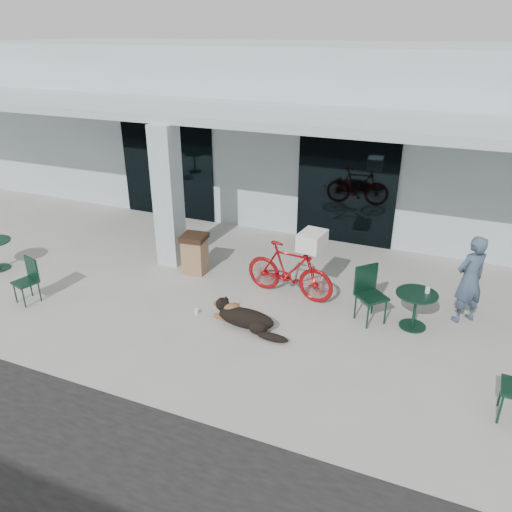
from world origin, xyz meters
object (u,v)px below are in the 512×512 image
at_px(bicycle, 289,270).
at_px(person, 470,280).
at_px(cafe_chair_near, 25,282).
at_px(cafe_chair_far_a, 372,296).
at_px(cafe_table_far, 415,310).
at_px(dog, 246,317).
at_px(trash_receptacle, 195,254).

distance_m(bicycle, person, 3.29).
bearing_deg(cafe_chair_near, bicycle, 41.23).
xyz_separation_m(cafe_chair_near, cafe_chair_far_a, (6.30, 1.88, 0.08)).
xyz_separation_m(bicycle, cafe_table_far, (2.44, -0.23, -0.22)).
height_order(bicycle, cafe_chair_far_a, bicycle).
bearing_deg(bicycle, person, -77.14).
xyz_separation_m(bicycle, person, (3.26, 0.36, 0.27)).
height_order(bicycle, cafe_chair_near, bicycle).
height_order(bicycle, dog, bicycle).
bearing_deg(bicycle, dog, 174.07).
height_order(dog, cafe_chair_near, cafe_chair_near).
bearing_deg(dog, cafe_chair_far_a, 42.24).
distance_m(cafe_chair_near, cafe_chair_far_a, 6.57).
relative_size(bicycle, dog, 1.51).
bearing_deg(dog, cafe_table_far, 37.30).
bearing_deg(person, cafe_table_far, -6.67).
xyz_separation_m(bicycle, cafe_chair_near, (-4.61, -2.23, -0.11)).
bearing_deg(cafe_table_far, dog, -156.84).
height_order(bicycle, cafe_table_far, bicycle).
bearing_deg(cafe_table_far, trash_receptacle, 174.63).
distance_m(cafe_table_far, trash_receptacle, 4.70).
relative_size(dog, person, 0.74).
relative_size(cafe_table_far, trash_receptacle, 0.83).
height_order(cafe_chair_far_a, person, person).
xyz_separation_m(bicycle, trash_receptacle, (-2.24, 0.21, -0.12)).
bearing_deg(cafe_chair_near, dog, 26.21).
distance_m(cafe_chair_near, cafe_table_far, 7.33).
bearing_deg(cafe_chair_far_a, cafe_table_far, -38.55).
height_order(dog, person, person).
height_order(person, trash_receptacle, person).
bearing_deg(cafe_chair_near, cafe_chair_far_a, 32.11).
relative_size(dog, trash_receptacle, 1.40).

